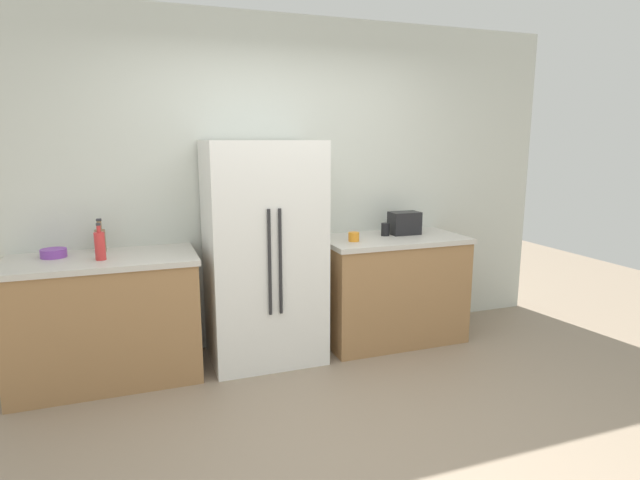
{
  "coord_description": "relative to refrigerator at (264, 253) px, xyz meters",
  "views": [
    {
      "loc": [
        -1.14,
        -2.49,
        1.72
      ],
      "look_at": [
        -0.08,
        0.41,
        1.12
      ],
      "focal_mm": 29.03,
      "sensor_mm": 36.0,
      "label": 1
    }
  ],
  "objects": [
    {
      "name": "ground_plane",
      "position": [
        0.21,
        -1.35,
        -0.86
      ],
      "size": [
        10.4,
        10.4,
        0.0
      ],
      "primitive_type": "plane",
      "color": "gray"
    },
    {
      "name": "kitchen_back_panel",
      "position": [
        0.21,
        0.4,
        0.5
      ],
      "size": [
        5.2,
        0.1,
        2.71
      ],
      "primitive_type": "cube",
      "color": "silver",
      "rests_on": "ground_plane"
    },
    {
      "name": "counter_left",
      "position": [
        -1.17,
        0.01,
        -0.4
      ],
      "size": [
        1.3,
        0.68,
        0.91
      ],
      "color": "#9E7247",
      "rests_on": "ground_plane"
    },
    {
      "name": "counter_right",
      "position": [
        1.13,
        0.01,
        -0.4
      ],
      "size": [
        1.22,
        0.68,
        0.91
      ],
      "color": "#9E7247",
      "rests_on": "ground_plane"
    },
    {
      "name": "refrigerator",
      "position": [
        0.0,
        0.0,
        0.0
      ],
      "size": [
        0.86,
        0.68,
        1.72
      ],
      "color": "white",
      "rests_on": "ground_plane"
    },
    {
      "name": "toaster",
      "position": [
        1.28,
        0.09,
        0.15
      ],
      "size": [
        0.26,
        0.17,
        0.2
      ],
      "primitive_type": "cube",
      "color": "black",
      "rests_on": "counter_right"
    },
    {
      "name": "bottle_a",
      "position": [
        -1.17,
        0.21,
        0.15
      ],
      "size": [
        0.07,
        0.07,
        0.25
      ],
      "color": "brown",
      "rests_on": "counter_left"
    },
    {
      "name": "bottle_b",
      "position": [
        -1.16,
        -0.07,
        0.15
      ],
      "size": [
        0.07,
        0.07,
        0.26
      ],
      "color": "red",
      "rests_on": "counter_left"
    },
    {
      "name": "cup_a",
      "position": [
        0.74,
        -0.05,
        0.09
      ],
      "size": [
        0.09,
        0.09,
        0.07
      ],
      "primitive_type": "cylinder",
      "color": "orange",
      "rests_on": "counter_right"
    },
    {
      "name": "cup_b",
      "position": [
        1.09,
        0.08,
        0.11
      ],
      "size": [
        0.07,
        0.07,
        0.11
      ],
      "primitive_type": "cylinder",
      "color": "black",
      "rests_on": "counter_right"
    },
    {
      "name": "bowl_a",
      "position": [
        -1.48,
        0.13,
        0.08
      ],
      "size": [
        0.17,
        0.17,
        0.06
      ],
      "primitive_type": "cylinder",
      "color": "purple",
      "rests_on": "counter_left"
    }
  ]
}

